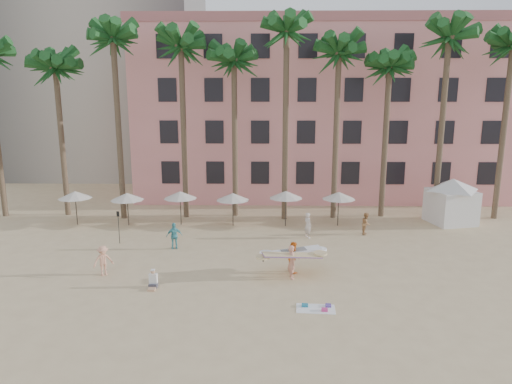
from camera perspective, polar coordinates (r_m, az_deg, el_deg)
The scene contains 11 objects.
ground at distance 23.22m, azimuth -2.52°, elevation -12.83°, with size 120.00×120.00×0.00m, color #D1B789.
pink_hotel at distance 47.40m, azimuth 7.99°, elevation 9.77°, with size 35.00×14.00×16.00m, color pink.
palm_row at distance 36.19m, azimuth -0.34°, elevation 17.10°, with size 44.40×5.40×16.30m.
umbrella_row at distance 34.62m, azimuth -6.23°, elevation -0.44°, with size 22.50×2.70×2.73m.
cabana at distance 38.23m, azimuth 23.27°, elevation -0.58°, with size 5.37×5.37×3.50m.
beach_towel at distance 22.11m, azimuth 7.60°, elevation -14.18°, with size 1.87×1.13×0.14m.
carrier_yellow at distance 24.97m, azimuth 4.52°, elevation -8.44°, with size 3.28×1.39×1.86m.
carrier_white at distance 25.86m, azimuth 4.70°, elevation -7.95°, with size 3.22×1.38×1.75m.
beachgoers at distance 29.09m, azimuth -3.84°, elevation -5.84°, with size 17.15×8.91×1.80m.
paddle at distance 31.74m, azimuth -16.81°, elevation -3.76°, with size 0.18×0.04×2.23m.
seated_man at distance 24.55m, azimuth -12.75°, elevation -10.86°, with size 0.42×0.74×0.96m.
Camera 1 is at (1.39, -21.04, 9.74)m, focal length 32.00 mm.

